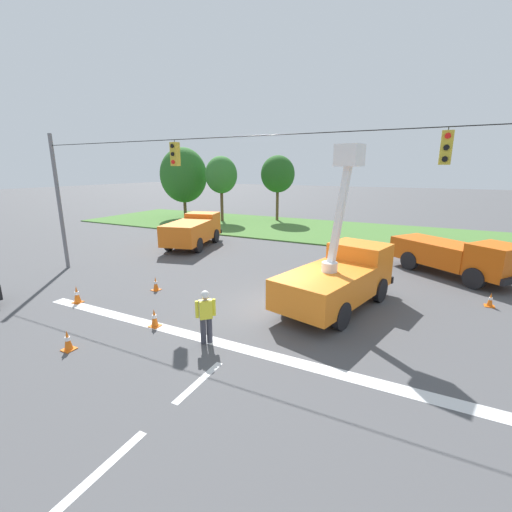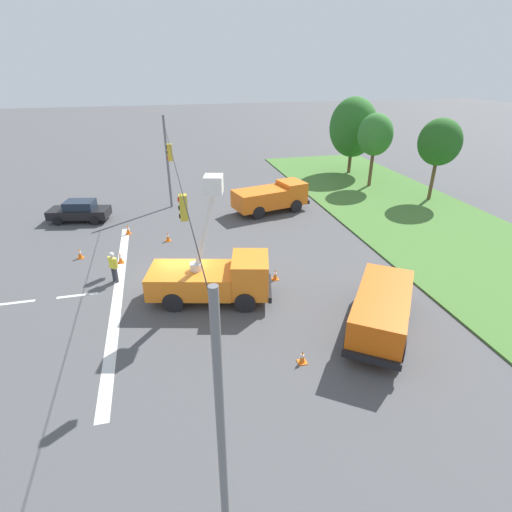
% 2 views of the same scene
% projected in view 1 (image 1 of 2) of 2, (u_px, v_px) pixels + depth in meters
% --- Properties ---
extents(ground_plane, '(200.00, 200.00, 0.00)m').
position_uv_depth(ground_plane, '(280.00, 308.00, 13.70)').
color(ground_plane, '#4C4C4F').
extents(grass_verge, '(56.00, 12.00, 0.10)m').
position_uv_depth(grass_verge, '(362.00, 233.00, 29.26)').
color(grass_verge, '#477533').
rests_on(grass_verge, ground).
extents(lane_markings, '(17.60, 15.25, 0.01)m').
position_uv_depth(lane_markings, '(210.00, 371.00, 9.43)').
color(lane_markings, silver).
rests_on(lane_markings, ground).
extents(signal_gantry, '(26.20, 0.33, 7.20)m').
position_uv_depth(signal_gantry, '(283.00, 202.00, 12.64)').
color(signal_gantry, slate).
rests_on(signal_gantry, ground).
extents(tree_far_west, '(5.30, 4.70, 7.69)m').
position_uv_depth(tree_far_west, '(183.00, 175.00, 37.52)').
color(tree_far_west, brown).
rests_on(tree_far_west, ground).
extents(tree_west, '(3.34, 3.08, 6.69)m').
position_uv_depth(tree_west, '(221.00, 175.00, 34.98)').
color(tree_west, brown).
rests_on(tree_west, ground).
extents(tree_centre, '(3.53, 3.37, 6.78)m').
position_uv_depth(tree_centre, '(278.00, 174.00, 35.39)').
color(tree_centre, brown).
rests_on(tree_centre, ground).
extents(utility_truck_bucket_lift, '(3.82, 6.42, 6.31)m').
position_uv_depth(utility_truck_bucket_lift, '(340.00, 274.00, 13.71)').
color(utility_truck_bucket_lift, orange).
rests_on(utility_truck_bucket_lift, ground).
extents(utility_truck_support_near, '(3.65, 6.27, 2.19)m').
position_uv_depth(utility_truck_support_near, '(193.00, 230.00, 24.38)').
color(utility_truck_support_near, orange).
rests_on(utility_truck_support_near, ground).
extents(utility_truck_support_far, '(6.33, 5.44, 2.04)m').
position_uv_depth(utility_truck_support_far, '(455.00, 255.00, 17.59)').
color(utility_truck_support_far, '#D6560F').
rests_on(utility_truck_support_far, ground).
extents(road_worker, '(0.49, 0.49, 1.77)m').
position_uv_depth(road_worker, '(206.00, 314.00, 10.76)').
color(road_worker, '#383842').
rests_on(road_worker, ground).
extents(traffic_cone_foreground_left, '(0.36, 0.36, 0.58)m').
position_uv_depth(traffic_cone_foreground_left, '(490.00, 300.00, 13.83)').
color(traffic_cone_foreground_left, orange).
rests_on(traffic_cone_foreground_left, ground).
extents(traffic_cone_foreground_right, '(0.36, 0.36, 0.64)m').
position_uv_depth(traffic_cone_foreground_right, '(156.00, 284.00, 15.67)').
color(traffic_cone_foreground_right, orange).
rests_on(traffic_cone_foreground_right, ground).
extents(traffic_cone_mid_left, '(0.36, 0.36, 0.66)m').
position_uv_depth(traffic_cone_mid_left, '(154.00, 318.00, 12.06)').
color(traffic_cone_mid_left, orange).
rests_on(traffic_cone_mid_left, ground).
extents(traffic_cone_mid_right, '(0.36, 0.36, 0.62)m').
position_uv_depth(traffic_cone_mid_right, '(331.00, 272.00, 17.49)').
color(traffic_cone_mid_right, orange).
rests_on(traffic_cone_mid_right, ground).
extents(traffic_cone_near_bucket, '(0.36, 0.36, 0.74)m').
position_uv_depth(traffic_cone_near_bucket, '(77.00, 294.00, 14.20)').
color(traffic_cone_near_bucket, orange).
rests_on(traffic_cone_near_bucket, ground).
extents(traffic_cone_lane_edge_a, '(0.36, 0.36, 0.66)m').
position_uv_depth(traffic_cone_lane_edge_a, '(68.00, 340.00, 10.49)').
color(traffic_cone_lane_edge_a, orange).
rests_on(traffic_cone_lane_edge_a, ground).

